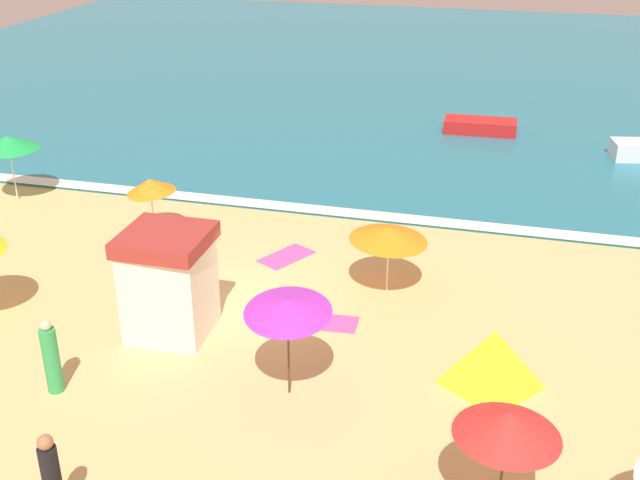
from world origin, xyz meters
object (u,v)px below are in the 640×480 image
(beach_umbrella_2, at_px, (389,234))
(beach_umbrella_5, at_px, (8,143))
(beachgoer_1, at_px, (307,310))
(beachgoer_4, at_px, (51,358))
(beach_umbrella_3, at_px, (508,424))
(small_boat_0, at_px, (480,126))
(beach_umbrella_8, at_px, (150,186))
(beach_umbrella_4, at_px, (288,306))
(beachgoer_5, at_px, (52,479))
(beach_tent, at_px, (493,358))
(lifeguard_cabana, at_px, (169,282))

(beach_umbrella_2, distance_m, beach_umbrella_5, 14.01)
(beach_umbrella_2, relative_size, beachgoer_1, 2.68)
(beachgoer_4, bearing_deg, beach_umbrella_3, -7.90)
(beachgoer_1, xyz_separation_m, small_boat_0, (3.05, 17.00, 0.02))
(beachgoer_1, bearing_deg, beach_umbrella_8, 146.88)
(beach_umbrella_4, distance_m, beachgoer_5, 5.57)
(beachgoer_5, bearing_deg, beach_umbrella_4, 57.56)
(beach_tent, height_order, beachgoer_4, beachgoer_4)
(lifeguard_cabana, bearing_deg, beach_umbrella_2, 35.56)
(beach_umbrella_5, distance_m, beachgoer_5, 16.09)
(beach_umbrella_2, distance_m, beach_umbrella_3, 8.42)
(beach_umbrella_3, distance_m, small_boat_0, 22.62)
(beach_tent, bearing_deg, beachgoer_1, 161.79)
(lifeguard_cabana, xyz_separation_m, beach_umbrella_5, (-8.86, 6.64, 0.69))
(beachgoer_1, bearing_deg, beach_umbrella_2, 53.51)
(beachgoer_1, distance_m, beachgoer_4, 6.20)
(beachgoer_1, bearing_deg, small_boat_0, 79.84)
(beach_umbrella_4, xyz_separation_m, beach_tent, (4.25, 1.39, -1.47))
(beach_umbrella_3, xyz_separation_m, beach_umbrella_5, (-17.01, 10.93, 0.05))
(beach_umbrella_5, xyz_separation_m, beachgoer_1, (11.99, -5.45, -1.69))
(beach_umbrella_8, distance_m, beachgoer_1, 7.36)
(beach_umbrella_2, height_order, beachgoer_1, beach_umbrella_2)
(beach_tent, relative_size, beachgoer_1, 2.29)
(beach_umbrella_2, height_order, beach_umbrella_3, beach_umbrella_3)
(beachgoer_4, xyz_separation_m, small_boat_0, (7.63, 21.14, -0.45))
(beach_umbrella_2, xyz_separation_m, beach_umbrella_5, (-13.63, 3.23, 0.37))
(beach_umbrella_4, relative_size, beachgoer_5, 1.35)
(beach_umbrella_4, xyz_separation_m, beachgoer_4, (-5.00, -1.22, -1.34))
(beach_umbrella_3, bearing_deg, beachgoer_5, -165.03)
(beach_umbrella_4, height_order, beach_umbrella_5, beach_umbrella_4)
(lifeguard_cabana, relative_size, beachgoer_1, 3.13)
(lifeguard_cabana, relative_size, beach_umbrella_3, 1.03)
(beach_umbrella_3, relative_size, beachgoer_5, 1.45)
(beach_tent, bearing_deg, beachgoer_4, -164.23)
(beach_umbrella_5, distance_m, beachgoer_1, 13.27)
(beach_umbrella_8, bearing_deg, beach_umbrella_2, -12.67)
(beach_umbrella_3, height_order, beachgoer_5, beach_umbrella_3)
(lifeguard_cabana, bearing_deg, small_boat_0, 71.24)
(beach_umbrella_2, height_order, beachgoer_4, beach_umbrella_2)
(beachgoer_4, xyz_separation_m, beachgoer_5, (2.09, -3.35, 0.03))
(beach_tent, xyz_separation_m, beachgoer_1, (-4.66, 1.53, -0.34))
(beach_tent, bearing_deg, beach_umbrella_5, 157.24)
(beach_umbrella_4, relative_size, beachgoer_4, 1.36)
(beachgoer_5, bearing_deg, beach_tent, 39.78)
(beach_tent, xyz_separation_m, small_boat_0, (-1.61, 18.53, -0.32))
(beachgoer_5, relative_size, small_boat_0, 0.58)
(beach_tent, relative_size, beachgoer_4, 1.10)
(beach_umbrella_4, bearing_deg, beach_umbrella_3, -28.98)
(lifeguard_cabana, xyz_separation_m, beachgoer_4, (-1.46, -2.96, -0.53))
(beach_umbrella_5, xyz_separation_m, beach_umbrella_8, (5.91, -1.49, -0.42))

